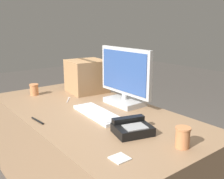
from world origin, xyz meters
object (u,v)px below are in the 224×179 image
object	(u,v)px
keyboard	(98,113)
pen_marker	(37,121)
paper_cup_right	(183,137)
spoon	(69,99)
monitor	(125,80)
desk_phone	(132,128)
sticky_note_pad	(120,158)
cardboard_box	(87,76)
paper_cup_left	(34,90)

from	to	relation	value
keyboard	pen_marker	distance (m)	0.40
paper_cup_right	spoon	xyz separation A→B (m)	(-1.13, -0.04, -0.05)
spoon	pen_marker	xyz separation A→B (m)	(0.33, -0.41, 0.00)
spoon	monitor	bearing A→B (deg)	-107.69
desk_phone	sticky_note_pad	bearing A→B (deg)	-36.97
cardboard_box	pen_marker	world-z (taller)	cardboard_box
monitor	paper_cup_right	xyz separation A→B (m)	(0.74, -0.24, -0.14)
keyboard	paper_cup_left	world-z (taller)	paper_cup_left
keyboard	desk_phone	bearing A→B (deg)	1.52
cardboard_box	desk_phone	bearing A→B (deg)	-17.57
paper_cup_left	paper_cup_right	xyz separation A→B (m)	(1.42, 0.21, 0.01)
paper_cup_left	paper_cup_right	distance (m)	1.44
cardboard_box	sticky_note_pad	bearing A→B (deg)	-25.60
keyboard	paper_cup_left	distance (m)	0.78
pen_marker	spoon	bearing A→B (deg)	-55.74
paper_cup_right	sticky_note_pad	size ratio (longest dim) A/B	1.33
desk_phone	cardboard_box	world-z (taller)	cardboard_box
monitor	desk_phone	bearing A→B (deg)	-35.91
spoon	pen_marker	distance (m)	0.52
paper_cup_left	spoon	bearing A→B (deg)	30.74
keyboard	paper_cup_right	distance (m)	0.66
paper_cup_right	spoon	size ratio (longest dim) A/B	0.85
pen_marker	desk_phone	bearing A→B (deg)	-149.56
cardboard_box	keyboard	bearing A→B (deg)	-26.04
desk_phone	sticky_note_pad	size ratio (longest dim) A/B	2.99
monitor	keyboard	world-z (taller)	monitor
paper_cup_left	spoon	size ratio (longest dim) A/B	0.76
sticky_note_pad	monitor	bearing A→B (deg)	138.08
spoon	desk_phone	bearing A→B (deg)	-146.28
spoon	sticky_note_pad	size ratio (longest dim) A/B	1.55
cardboard_box	sticky_note_pad	xyz separation A→B (m)	(1.13, -0.54, -0.14)
desk_phone	cardboard_box	xyz separation A→B (m)	(-0.95, 0.30, 0.11)
desk_phone	spoon	size ratio (longest dim) A/B	1.92
desk_phone	sticky_note_pad	xyz separation A→B (m)	(0.18, -0.24, -0.03)
cardboard_box	monitor	bearing A→B (deg)	2.68
monitor	desk_phone	xyz separation A→B (m)	(0.45, -0.32, -0.16)
pen_marker	keyboard	bearing A→B (deg)	-115.03
keyboard	pen_marker	size ratio (longest dim) A/B	3.11
pen_marker	paper_cup_right	bearing A→B (deg)	-155.62
paper_cup_left	pen_marker	bearing A→B (deg)	-20.27
keyboard	desk_phone	xyz separation A→B (m)	(0.37, -0.02, 0.02)
pen_marker	sticky_note_pad	bearing A→B (deg)	-175.13
spoon	paper_cup_left	bearing A→B (deg)	67.72
spoon	cardboard_box	world-z (taller)	cardboard_box
monitor	keyboard	bearing A→B (deg)	-75.79
paper_cup_left	cardboard_box	size ratio (longest dim) A/B	0.28
monitor	paper_cup_right	distance (m)	0.79
paper_cup_right	cardboard_box	distance (m)	1.26
pen_marker	sticky_note_pad	size ratio (longest dim) A/B	1.81
desk_phone	cardboard_box	size ratio (longest dim) A/B	0.71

